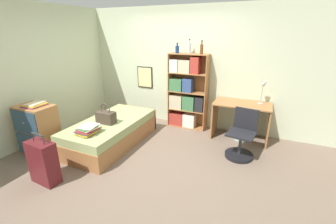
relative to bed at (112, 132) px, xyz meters
name	(u,v)px	position (x,y,z in m)	size (l,w,h in m)	color
ground_plane	(147,151)	(0.79, -0.02, -0.23)	(14.00, 14.00, 0.00)	#756051
wall_back	(179,68)	(0.78, 1.56, 1.07)	(10.00, 0.09, 2.60)	beige
wall_left	(49,72)	(-1.43, -0.02, 1.07)	(0.06, 10.00, 2.60)	beige
bed	(112,132)	(0.00, 0.00, 0.00)	(0.98, 1.90, 0.47)	#A36B3D
handbag	(106,117)	(0.00, -0.13, 0.35)	(0.34, 0.19, 0.38)	#47382D
book_stack_on_bed	(88,130)	(0.03, -0.62, 0.31)	(0.33, 0.38, 0.14)	#99894C
suitcase	(43,162)	(-0.12, -1.40, 0.09)	(0.44, 0.24, 0.77)	#5B191E
dresser	(38,130)	(-0.94, -0.82, 0.21)	(0.64, 0.45, 0.88)	#A36B3D
magazine_pile_on_dresser	(35,104)	(-0.92, -0.80, 0.67)	(0.29, 0.34, 0.05)	#7A336B
bookcase	(186,94)	(1.02, 1.36, 0.54)	(0.85, 0.30, 1.64)	#A36B3D
bottle_green	(177,49)	(0.82, 1.34, 1.49)	(0.08, 0.08, 0.21)	navy
bottle_brown	(189,48)	(1.06, 1.40, 1.52)	(0.07, 0.07, 0.29)	#B7BCC1
bottle_clear	(202,49)	(1.35, 1.33, 1.51)	(0.07, 0.07, 0.27)	brown
desk	(241,115)	(2.26, 1.21, 0.28)	(1.09, 0.60, 0.75)	#A36B3D
desk_lamp	(264,87)	(2.60, 1.32, 0.85)	(0.15, 0.10, 0.49)	#ADA89E
desk_chair	(241,142)	(2.37, 0.50, 0.03)	(0.50, 0.50, 0.84)	black
waste_bin	(241,133)	(2.30, 1.16, -0.09)	(0.25, 0.25, 0.28)	#99C1B2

